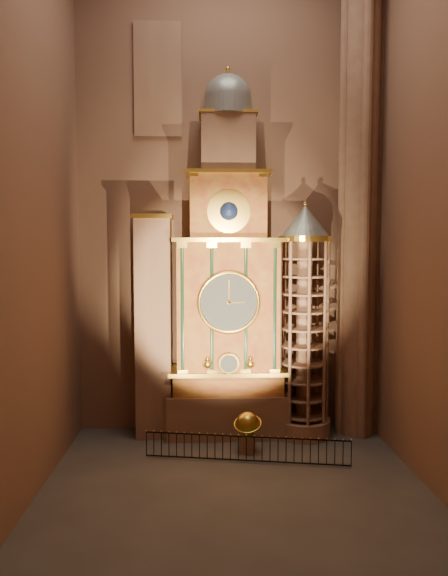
{
  "coord_description": "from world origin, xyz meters",
  "views": [
    {
      "loc": [
        -1.14,
        -18.5,
        8.51
      ],
      "look_at": [
        -0.25,
        3.0,
        7.01
      ],
      "focal_mm": 32.0,
      "sensor_mm": 36.0,
      "label": 1
    }
  ],
  "objects_px": {
    "portrait_tower": "(154,325)",
    "celestial_globe": "(248,428)",
    "astronomical_clock": "(228,292)",
    "stair_turret": "(304,323)",
    "iron_railing": "(246,449)"
  },
  "relations": [
    {
      "from": "iron_railing",
      "to": "stair_turret",
      "type": "bearing_deg",
      "value": 46.16
    },
    {
      "from": "astronomical_clock",
      "to": "stair_turret",
      "type": "height_order",
      "value": "astronomical_clock"
    },
    {
      "from": "astronomical_clock",
      "to": "stair_turret",
      "type": "relative_size",
      "value": 1.55
    },
    {
      "from": "astronomical_clock",
      "to": "iron_railing",
      "type": "distance_m",
      "value": 6.96
    },
    {
      "from": "celestial_globe",
      "to": "stair_turret",
      "type": "bearing_deg",
      "value": 35.43
    },
    {
      "from": "stair_turret",
      "to": "celestial_globe",
      "type": "xyz_separation_m",
      "value": [
        -2.76,
        -1.96,
        -4.23
      ]
    },
    {
      "from": "celestial_globe",
      "to": "astronomical_clock",
      "type": "bearing_deg",
      "value": 108.41
    },
    {
      "from": "portrait_tower",
      "to": "celestial_globe",
      "type": "relative_size",
      "value": 5.87
    },
    {
      "from": "portrait_tower",
      "to": "stair_turret",
      "type": "bearing_deg",
      "value": -2.33
    },
    {
      "from": "astronomical_clock",
      "to": "iron_railing",
      "type": "height_order",
      "value": "astronomical_clock"
    },
    {
      "from": "stair_turret",
      "to": "iron_railing",
      "type": "height_order",
      "value": "stair_turret"
    },
    {
      "from": "astronomical_clock",
      "to": "portrait_tower",
      "type": "bearing_deg",
      "value": 179.71
    },
    {
      "from": "stair_turret",
      "to": "iron_railing",
      "type": "bearing_deg",
      "value": -133.84
    },
    {
      "from": "portrait_tower",
      "to": "celestial_globe",
      "type": "bearing_deg",
      "value": -28.45
    },
    {
      "from": "astronomical_clock",
      "to": "portrait_tower",
      "type": "xyz_separation_m",
      "value": [
        -3.4,
        0.02,
        -1.53
      ]
    }
  ]
}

